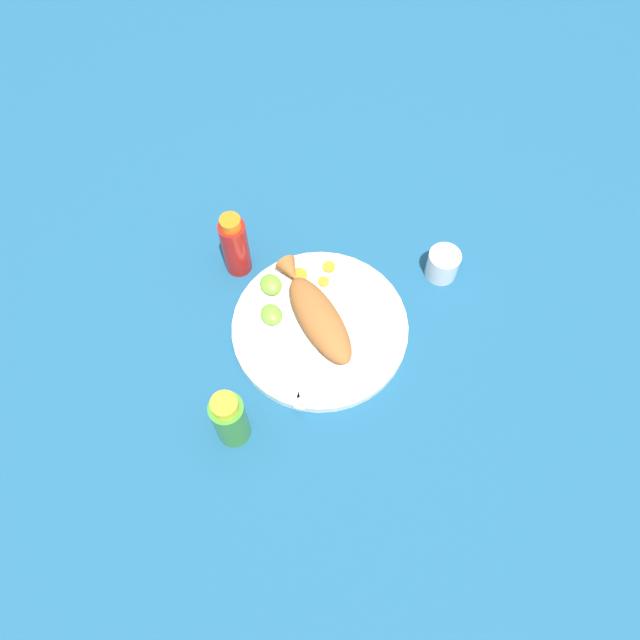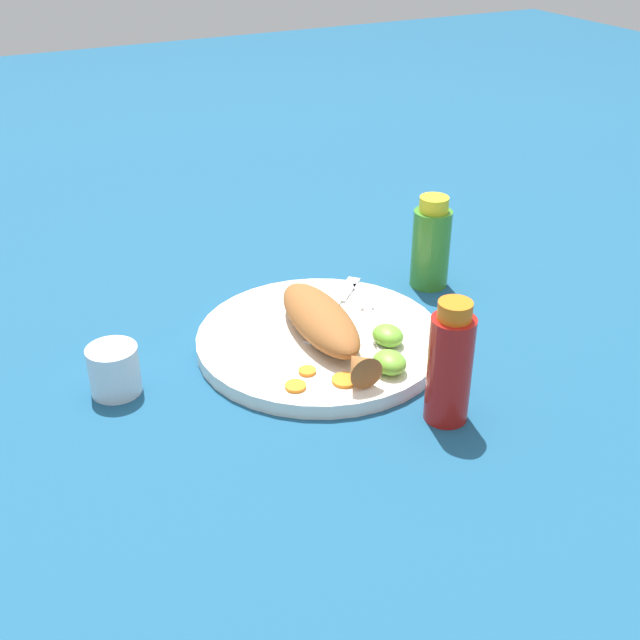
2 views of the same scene
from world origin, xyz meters
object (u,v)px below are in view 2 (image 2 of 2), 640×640
at_px(main_plate, 320,340).
at_px(hot_sauce_bottle_green, 431,245).
at_px(fork_near, 336,304).
at_px(salt_cup, 115,373).
at_px(fried_fish, 324,323).
at_px(hot_sauce_bottle_red, 450,365).
at_px(fork_far, 369,312).

xyz_separation_m(main_plate, hot_sauce_bottle_green, (0.08, -0.22, 0.05)).
bearing_deg(hot_sauce_bottle_green, fork_near, 98.73).
bearing_deg(main_plate, salt_cup, 86.07).
distance_m(fried_fish, hot_sauce_bottle_red, 0.19).
height_order(main_plate, fork_near, fork_near).
height_order(main_plate, fried_fish, fried_fish).
height_order(main_plate, hot_sauce_bottle_green, hot_sauce_bottle_green).
distance_m(main_plate, fried_fish, 0.03).
relative_size(fried_fish, fork_far, 1.28).
height_order(fork_near, hot_sauce_bottle_green, hot_sauce_bottle_green).
distance_m(main_plate, fork_near, 0.08).
relative_size(main_plate, hot_sauce_bottle_red, 2.15).
bearing_deg(hot_sauce_bottle_green, fork_far, 115.43).
bearing_deg(hot_sauce_bottle_red, salt_cup, 55.68).
height_order(fork_far, hot_sauce_bottle_green, hot_sauce_bottle_green).
bearing_deg(fork_near, main_plate, -175.35).
xyz_separation_m(fried_fish, hot_sauce_bottle_red, (-0.18, -0.06, 0.03)).
bearing_deg(main_plate, fork_far, -77.09).
xyz_separation_m(fried_fish, fork_near, (0.07, -0.05, -0.02)).
relative_size(fried_fish, salt_cup, 3.94).
xyz_separation_m(fork_near, hot_sauce_bottle_red, (-0.25, -0.00, 0.05)).
bearing_deg(hot_sauce_bottle_red, hot_sauce_bottle_green, -30.03).
relative_size(fried_fish, hot_sauce_bottle_green, 1.72).
bearing_deg(hot_sauce_bottle_red, fork_near, 0.81).
bearing_deg(hot_sauce_bottle_green, fried_fish, 113.56).
xyz_separation_m(fork_far, salt_cup, (-0.00, 0.33, 0.01)).
distance_m(main_plate, fork_far, 0.08).
height_order(hot_sauce_bottle_green, salt_cup, hot_sauce_bottle_green).
height_order(fried_fish, fork_near, fried_fish).
distance_m(main_plate, salt_cup, 0.25).
relative_size(hot_sauce_bottle_red, hot_sauce_bottle_green, 1.07).
bearing_deg(fork_near, hot_sauce_bottle_red, -132.23).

